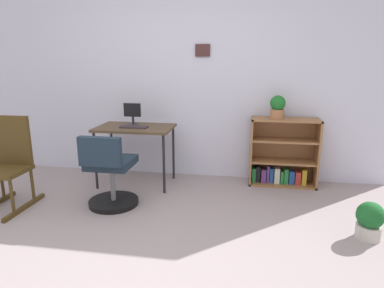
% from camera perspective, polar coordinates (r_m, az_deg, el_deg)
% --- Properties ---
extents(ground_plane, '(6.24, 6.24, 0.00)m').
position_cam_1_polar(ground_plane, '(2.72, -11.85, -19.45)').
color(ground_plane, gray).
extents(wall_back, '(5.20, 0.12, 2.49)m').
position_cam_1_polar(wall_back, '(4.34, -2.34, 10.88)').
color(wall_back, silver).
rests_on(wall_back, ground_plane).
extents(desk, '(0.90, 0.58, 0.72)m').
position_cam_1_polar(desk, '(4.07, -9.67, 2.05)').
color(desk, '#503C28').
rests_on(desk, ground_plane).
extents(monitor, '(0.21, 0.14, 0.27)m').
position_cam_1_polar(monitor, '(4.12, -10.09, 5.07)').
color(monitor, '#262628').
rests_on(monitor, desk).
extents(keyboard, '(0.32, 0.13, 0.02)m').
position_cam_1_polar(keyboard, '(3.99, -9.89, 2.88)').
color(keyboard, '#372B33').
rests_on(keyboard, desk).
extents(office_chair, '(0.52, 0.55, 0.79)m').
position_cam_1_polar(office_chair, '(3.54, -13.79, -5.20)').
color(office_chair, black).
rests_on(office_chair, ground_plane).
extents(rocking_chair, '(0.42, 0.64, 0.94)m').
position_cam_1_polar(rocking_chair, '(3.92, -28.75, -2.74)').
color(rocking_chair, '#453314').
rests_on(rocking_chair, ground_plane).
extents(bookshelf_low, '(0.80, 0.30, 0.82)m').
position_cam_1_polar(bookshelf_low, '(4.23, 15.11, -1.90)').
color(bookshelf_low, '#906039').
rests_on(bookshelf_low, ground_plane).
extents(potted_plant_on_shelf, '(0.18, 0.18, 0.27)m').
position_cam_1_polar(potted_plant_on_shelf, '(4.04, 14.37, 6.17)').
color(potted_plant_on_shelf, '#9E6642').
rests_on(potted_plant_on_shelf, bookshelf_low).
extents(potted_plant_floor, '(0.23, 0.23, 0.33)m').
position_cam_1_polar(potted_plant_floor, '(3.27, 28.01, -11.40)').
color(potted_plant_floor, '#B7B2A8').
rests_on(potted_plant_floor, ground_plane).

